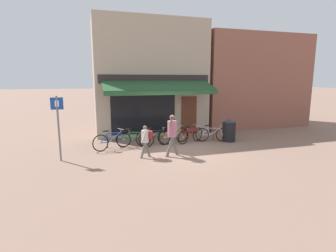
# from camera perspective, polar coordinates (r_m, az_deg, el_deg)

# --- Properties ---
(ground_plane) EXTENTS (160.00, 160.00, 0.00)m
(ground_plane) POSITION_cam_1_polar(r_m,az_deg,el_deg) (11.42, 2.27, -5.25)
(ground_plane) COLOR #846656
(shop_front) EXTENTS (6.25, 4.57, 6.27)m
(shop_front) POSITION_cam_1_polar(r_m,az_deg,el_deg) (15.41, -4.03, 10.47)
(shop_front) COLOR tan
(shop_front) RESTS_ON ground_plane
(neighbour_building) EXTENTS (7.05, 4.00, 5.80)m
(neighbour_building) POSITION_cam_1_polar(r_m,az_deg,el_deg) (18.66, 16.84, 9.32)
(neighbour_building) COLOR #8E5647
(neighbour_building) RESTS_ON ground_plane
(bike_rack_rail) EXTENTS (5.33, 0.04, 0.57)m
(bike_rack_rail) POSITION_cam_1_polar(r_m,az_deg,el_deg) (12.40, -0.96, -1.66)
(bike_rack_rail) COLOR #47494F
(bike_rack_rail) RESTS_ON ground_plane
(bicycle_blue) EXTENTS (1.74, 0.80, 0.87)m
(bicycle_blue) POSITION_cam_1_polar(r_m,az_deg,el_deg) (11.70, -12.02, -3.12)
(bicycle_blue) COLOR black
(bicycle_blue) RESTS_ON ground_plane
(bicycle_green) EXTENTS (1.65, 0.74, 0.84)m
(bicycle_green) POSITION_cam_1_polar(r_m,az_deg,el_deg) (11.89, -7.30, -2.83)
(bicycle_green) COLOR black
(bicycle_green) RESTS_ON ground_plane
(bicycle_black) EXTENTS (1.78, 0.52, 0.86)m
(bicycle_black) POSITION_cam_1_polar(r_m,az_deg,el_deg) (12.16, -2.94, -2.49)
(bicycle_black) COLOR black
(bicycle_black) RESTS_ON ground_plane
(bicycle_orange) EXTENTS (1.70, 0.73, 0.86)m
(bicycle_orange) POSITION_cam_1_polar(r_m,az_deg,el_deg) (12.52, 1.12, -2.07)
(bicycle_orange) COLOR black
(bicycle_orange) RESTS_ON ground_plane
(bicycle_red) EXTENTS (1.58, 0.80, 0.83)m
(bicycle_red) POSITION_cam_1_polar(r_m,az_deg,el_deg) (12.69, 4.94, -2.00)
(bicycle_red) COLOR black
(bicycle_red) RESTS_ON ground_plane
(bicycle_silver) EXTENTS (1.63, 0.61, 0.82)m
(bicycle_silver) POSITION_cam_1_polar(r_m,az_deg,el_deg) (13.09, 9.62, -1.76)
(bicycle_silver) COLOR black
(bicycle_silver) RESTS_ON ground_plane
(pedestrian_adult) EXTENTS (0.62, 0.57, 1.67)m
(pedestrian_adult) POSITION_cam_1_polar(r_m,az_deg,el_deg) (10.34, 0.93, -1.09)
(pedestrian_adult) COLOR slate
(pedestrian_adult) RESTS_ON ground_plane
(pedestrian_child) EXTENTS (0.52, 0.43, 1.28)m
(pedestrian_child) POSITION_cam_1_polar(r_m,az_deg,el_deg) (10.22, -4.83, -2.55)
(pedestrian_child) COLOR slate
(pedestrian_child) RESTS_ON ground_plane
(litter_bin) EXTENTS (0.65, 0.65, 1.11)m
(litter_bin) POSITION_cam_1_polar(r_m,az_deg,el_deg) (13.25, 13.14, -0.89)
(litter_bin) COLOR black
(litter_bin) RESTS_ON ground_plane
(parking_sign) EXTENTS (0.44, 0.07, 2.44)m
(parking_sign) POSITION_cam_1_polar(r_m,az_deg,el_deg) (10.43, -22.79, 0.88)
(parking_sign) COLOR slate
(parking_sign) RESTS_ON ground_plane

